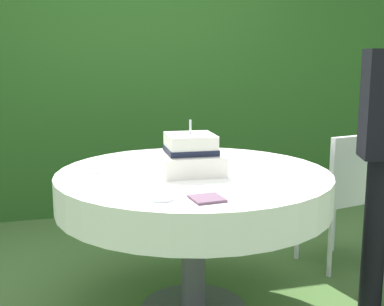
{
  "coord_description": "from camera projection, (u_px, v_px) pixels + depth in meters",
  "views": [
    {
      "loc": [
        -0.66,
        -2.42,
        1.36
      ],
      "look_at": [
        -0.01,
        -0.01,
        0.88
      ],
      "focal_mm": 46.76,
      "sensor_mm": 36.0,
      "label": 1
    }
  ],
  "objects": [
    {
      "name": "wedding_cake",
      "position": [
        191.0,
        155.0,
        2.54
      ],
      "size": [
        0.32,
        0.32,
        0.27
      ],
      "color": "white",
      "rests_on": "cake_table"
    },
    {
      "name": "serving_plate_far",
      "position": [
        93.0,
        171.0,
        2.56
      ],
      "size": [
        0.11,
        0.11,
        0.01
      ],
      "primitive_type": "cylinder",
      "color": "white",
      "rests_on": "cake_table"
    },
    {
      "name": "garden_chair",
      "position": [
        343.0,
        187.0,
        3.19
      ],
      "size": [
        0.48,
        0.48,
        0.89
      ],
      "color": "white",
      "rests_on": "ground_plane"
    },
    {
      "name": "napkin_stack",
      "position": [
        207.0,
        199.0,
        2.06
      ],
      "size": [
        0.14,
        0.14,
        0.01
      ],
      "primitive_type": "cube",
      "rotation": [
        0.0,
        0.0,
        0.1
      ],
      "color": "#6B4C60",
      "rests_on": "cake_table"
    },
    {
      "name": "serving_plate_near",
      "position": [
        161.0,
        198.0,
        2.07
      ],
      "size": [
        0.11,
        0.11,
        0.01
      ],
      "primitive_type": "cylinder",
      "color": "white",
      "rests_on": "cake_table"
    },
    {
      "name": "foliage_hedge",
      "position": [
        133.0,
        75.0,
        4.44
      ],
      "size": [
        5.42,
        0.42,
        2.41
      ],
      "primitive_type": "cube",
      "color": "#28561E",
      "rests_on": "ground_plane"
    },
    {
      "name": "cake_table",
      "position": [
        194.0,
        190.0,
        2.59
      ],
      "size": [
        1.41,
        1.41,
        0.78
      ],
      "color": "#4C4C51",
      "rests_on": "ground_plane"
    }
  ]
}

